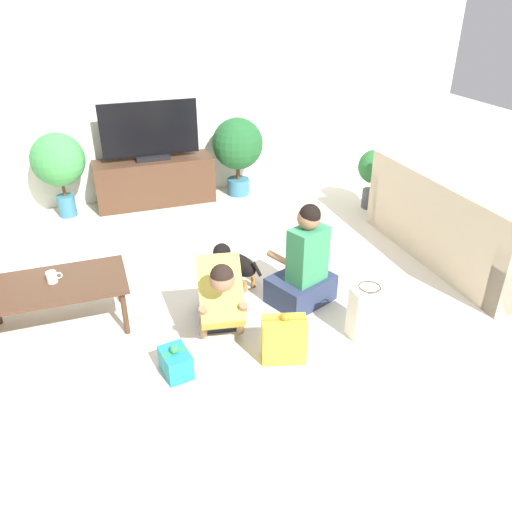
{
  "coord_description": "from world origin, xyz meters",
  "views": [
    {
      "loc": [
        -1.02,
        -3.65,
        2.45
      ],
      "look_at": [
        0.19,
        -0.19,
        0.45
      ],
      "focal_mm": 35.0,
      "sensor_mm": 36.0,
      "label": 1
    }
  ],
  "objects_px": {
    "potted_plant_corner_right": "(375,172)",
    "gift_box_b": "(284,339)",
    "person_sitting": "(304,268)",
    "tv_console": "(155,181)",
    "dog": "(235,262)",
    "gift_bag_a": "(366,312)",
    "potted_plant_back_right": "(238,146)",
    "coffee_table": "(54,288)",
    "potted_plant_back_left": "(58,162)",
    "person_kneeling": "(220,296)",
    "tv": "(150,134)",
    "gift_box_a": "(176,362)",
    "mug": "(52,277)",
    "sofa_right": "(458,229)"
  },
  "relations": [
    {
      "from": "coffee_table",
      "to": "potted_plant_corner_right",
      "type": "relative_size",
      "value": 1.51
    },
    {
      "from": "dog",
      "to": "gift_bag_a",
      "type": "relative_size",
      "value": 1.22
    },
    {
      "from": "tv_console",
      "to": "gift_bag_a",
      "type": "bearing_deg",
      "value": -71.26
    },
    {
      "from": "coffee_table",
      "to": "gift_box_b",
      "type": "height_order",
      "value": "coffee_table"
    },
    {
      "from": "potted_plant_back_right",
      "to": "gift_bag_a",
      "type": "xyz_separation_m",
      "value": [
        0.03,
        -3.21,
        -0.43
      ]
    },
    {
      "from": "potted_plant_back_right",
      "to": "gift_box_a",
      "type": "height_order",
      "value": "potted_plant_back_right"
    },
    {
      "from": "tv_console",
      "to": "dog",
      "type": "relative_size",
      "value": 2.64
    },
    {
      "from": "coffee_table",
      "to": "potted_plant_back_right",
      "type": "xyz_separation_m",
      "value": [
        2.23,
        2.33,
        0.26
      ]
    },
    {
      "from": "dog",
      "to": "gift_bag_a",
      "type": "xyz_separation_m",
      "value": [
        0.74,
        -1.09,
        -0.0
      ]
    },
    {
      "from": "dog",
      "to": "gift_bag_a",
      "type": "distance_m",
      "value": 1.31
    },
    {
      "from": "tv",
      "to": "gift_box_b",
      "type": "bearing_deg",
      "value": -83.31
    },
    {
      "from": "coffee_table",
      "to": "dog",
      "type": "relative_size",
      "value": 2.01
    },
    {
      "from": "coffee_table",
      "to": "dog",
      "type": "bearing_deg",
      "value": 7.96
    },
    {
      "from": "potted_plant_back_right",
      "to": "dog",
      "type": "bearing_deg",
      "value": -108.3
    },
    {
      "from": "coffee_table",
      "to": "potted_plant_back_left",
      "type": "xyz_separation_m",
      "value": [
        0.08,
        2.33,
        0.29
      ]
    },
    {
      "from": "tv_console",
      "to": "potted_plant_corner_right",
      "type": "distance_m",
      "value": 2.7
    },
    {
      "from": "potted_plant_back_left",
      "to": "gift_box_b",
      "type": "xyz_separation_m",
      "value": [
        1.46,
        -3.28,
        -0.49
      ]
    },
    {
      "from": "sofa_right",
      "to": "gift_bag_a",
      "type": "bearing_deg",
      "value": 119.11
    },
    {
      "from": "tv_console",
      "to": "mug",
      "type": "xyz_separation_m",
      "value": [
        -1.15,
        -2.36,
        0.18
      ]
    },
    {
      "from": "mug",
      "to": "potted_plant_corner_right",
      "type": "bearing_deg",
      "value": 20.2
    },
    {
      "from": "dog",
      "to": "gift_box_b",
      "type": "bearing_deg",
      "value": 62.83
    },
    {
      "from": "tv_console",
      "to": "potted_plant_back_left",
      "type": "xyz_separation_m",
      "value": [
        -1.07,
        -0.05,
        0.38
      ]
    },
    {
      "from": "tv",
      "to": "person_sitting",
      "type": "bearing_deg",
      "value": -72.74
    },
    {
      "from": "dog",
      "to": "tv",
      "type": "bearing_deg",
      "value": -108.46
    },
    {
      "from": "gift_box_a",
      "to": "mug",
      "type": "height_order",
      "value": "mug"
    },
    {
      "from": "sofa_right",
      "to": "person_kneeling",
      "type": "xyz_separation_m",
      "value": [
        -2.6,
        -0.45,
        0.03
      ]
    },
    {
      "from": "sofa_right",
      "to": "gift_bag_a",
      "type": "relative_size",
      "value": 4.65
    },
    {
      "from": "potted_plant_corner_right",
      "to": "mug",
      "type": "xyz_separation_m",
      "value": [
        -3.65,
        -1.34,
        0.01
      ]
    },
    {
      "from": "potted_plant_corner_right",
      "to": "potted_plant_back_right",
      "type": "bearing_deg",
      "value": 145.75
    },
    {
      "from": "gift_box_b",
      "to": "tv_console",
      "type": "bearing_deg",
      "value": 96.69
    },
    {
      "from": "coffee_table",
      "to": "person_sitting",
      "type": "height_order",
      "value": "person_sitting"
    },
    {
      "from": "person_sitting",
      "to": "tv_console",
      "type": "bearing_deg",
      "value": -95.25
    },
    {
      "from": "potted_plant_back_right",
      "to": "potted_plant_back_left",
      "type": "xyz_separation_m",
      "value": [
        -2.14,
        -0.0,
        0.03
      ]
    },
    {
      "from": "tv_console",
      "to": "dog",
      "type": "bearing_deg",
      "value": -80.32
    },
    {
      "from": "potted_plant_corner_right",
      "to": "gift_box_b",
      "type": "relative_size",
      "value": 1.78
    },
    {
      "from": "potted_plant_back_left",
      "to": "dog",
      "type": "distance_m",
      "value": 2.6
    },
    {
      "from": "potted_plant_back_right",
      "to": "gift_bag_a",
      "type": "distance_m",
      "value": 3.24
    },
    {
      "from": "sofa_right",
      "to": "potted_plant_back_right",
      "type": "relative_size",
      "value": 2.08
    },
    {
      "from": "sofa_right",
      "to": "potted_plant_back_right",
      "type": "xyz_separation_m",
      "value": [
        -1.57,
        2.36,
        0.34
      ]
    },
    {
      "from": "person_kneeling",
      "to": "gift_bag_a",
      "type": "xyz_separation_m",
      "value": [
        1.07,
        -0.4,
        -0.12
      ]
    },
    {
      "from": "dog",
      "to": "potted_plant_back_left",
      "type": "bearing_deg",
      "value": -83.93
    },
    {
      "from": "potted_plant_back_left",
      "to": "mug",
      "type": "xyz_separation_m",
      "value": [
        -0.08,
        -2.31,
        -0.2
      ]
    },
    {
      "from": "tv",
      "to": "dog",
      "type": "distance_m",
      "value": 2.3
    },
    {
      "from": "tv",
      "to": "potted_plant_back_right",
      "type": "bearing_deg",
      "value": -2.67
    },
    {
      "from": "coffee_table",
      "to": "potted_plant_back_left",
      "type": "relative_size",
      "value": 1.1
    },
    {
      "from": "coffee_table",
      "to": "gift_bag_a",
      "type": "bearing_deg",
      "value": -21.16
    },
    {
      "from": "person_kneeling",
      "to": "gift_box_b",
      "type": "height_order",
      "value": "person_kneeling"
    },
    {
      "from": "potted_plant_corner_right",
      "to": "gift_bag_a",
      "type": "height_order",
      "value": "potted_plant_corner_right"
    },
    {
      "from": "potted_plant_corner_right",
      "to": "gift_box_a",
      "type": "xyz_separation_m",
      "value": [
        -2.89,
        -2.2,
        -0.36
      ]
    },
    {
      "from": "sofa_right",
      "to": "mug",
      "type": "distance_m",
      "value": 3.8
    }
  ]
}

